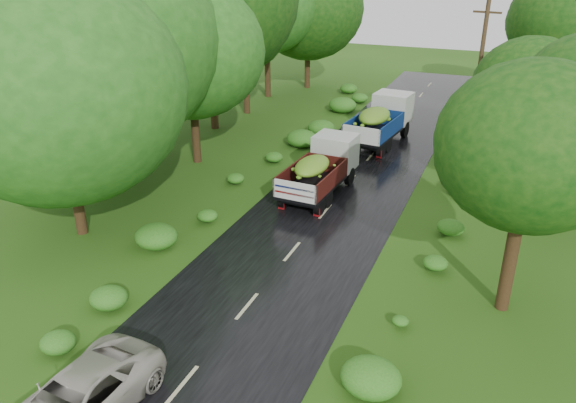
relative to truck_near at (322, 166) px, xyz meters
The scene contains 10 objects.
ground 14.09m from the truck_near, 86.39° to the right, with size 120.00×120.00×0.00m, color #23480F.
road 9.14m from the truck_near, 84.40° to the right, with size 6.50×80.00×0.02m, color black.
road_lines 8.16m from the truck_near, 83.70° to the right, with size 0.12×69.60×0.00m.
truck_near is the anchor object (origin of this frame).
truck_far 8.81m from the truck_near, 85.00° to the left, with size 2.90×6.54×2.66m.
car 16.09m from the truck_near, 92.85° to the right, with size 2.18×4.73×1.32m, color #B6B1A2.
utility_pole 10.97m from the truck_near, 55.45° to the left, with size 1.48×0.38×8.48m.
trees_left 12.08m from the truck_near, 149.51° to the left, with size 6.88×33.10×10.40m.
trees_right 13.84m from the truck_near, 42.05° to the left, with size 5.69×33.02×8.63m.
shrubs 1.35m from the truck_near, ahead, with size 11.90×44.00×0.70m.
Camera 1 is at (7.24, -9.90, 10.93)m, focal length 35.00 mm.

